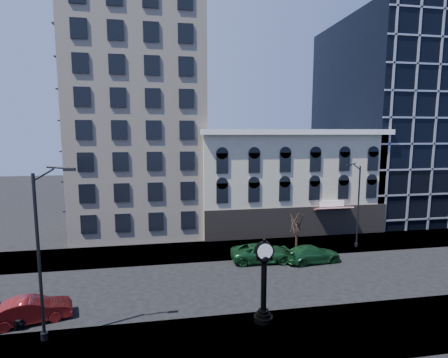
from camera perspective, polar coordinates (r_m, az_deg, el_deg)
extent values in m
plane|color=black|center=(29.25, -2.63, -16.88)|extent=(160.00, 160.00, 0.00)
cube|color=gray|center=(36.62, -4.25, -11.66)|extent=(160.00, 6.00, 0.12)
cube|color=gray|center=(22.25, 0.24, -25.17)|extent=(160.00, 6.00, 0.12)
cube|color=beige|center=(46.04, -13.66, 15.96)|extent=(15.00, 15.00, 38.00)
cube|color=beige|center=(45.51, 9.87, -0.27)|extent=(22.00, 10.00, 12.00)
cube|color=white|center=(40.25, 12.58, 7.52)|extent=(22.60, 0.80, 0.60)
cube|color=black|center=(41.67, 12.09, -6.93)|extent=(22.00, 0.30, 3.60)
cube|color=maroon|center=(42.47, 17.45, -4.62)|extent=(4.50, 1.18, 0.55)
cube|color=black|center=(59.15, 27.10, 8.57)|extent=(20.00, 20.00, 28.00)
cylinder|color=black|center=(24.20, 6.42, -21.68)|extent=(1.24, 1.24, 0.34)
cylinder|color=black|center=(24.06, 6.43, -21.09)|extent=(0.90, 0.90, 0.23)
cylinder|color=black|center=(23.97, 6.44, -20.67)|extent=(0.68, 0.68, 0.18)
cylinder|color=black|center=(23.21, 6.51, -16.94)|extent=(0.36, 0.36, 3.27)
sphere|color=black|center=(22.54, 6.57, -12.89)|extent=(0.63, 0.63, 0.63)
cube|color=black|center=(22.50, 6.58, -12.62)|extent=(1.03, 0.30, 0.28)
cylinder|color=black|center=(22.35, 6.60, -11.54)|extent=(1.19, 0.42, 1.17)
cylinder|color=white|center=(22.18, 6.74, -11.69)|extent=(0.99, 0.07, 0.99)
cylinder|color=white|center=(22.53, 6.46, -11.38)|extent=(0.99, 0.07, 0.99)
sphere|color=black|center=(22.14, 6.62, -9.88)|extent=(0.23, 0.23, 0.23)
cylinder|color=black|center=(22.74, -27.97, -11.49)|extent=(0.18, 0.18, 9.78)
cylinder|color=black|center=(24.59, -27.26, -21.85)|extent=(0.41, 0.41, 0.45)
cube|color=black|center=(21.10, -23.24, 1.45)|extent=(0.63, 0.25, 0.16)
cylinder|color=black|center=(39.21, 21.07, -4.26)|extent=(0.16, 0.16, 8.59)
cylinder|color=black|center=(40.21, 20.79, -9.98)|extent=(0.36, 0.36, 0.40)
cube|color=black|center=(37.09, 19.61, 2.11)|extent=(0.59, 0.41, 0.14)
cylinder|color=black|center=(36.89, 11.76, -9.36)|extent=(0.24, 0.24, 2.69)
imported|color=black|center=(27.69, -32.67, -18.00)|extent=(4.32, 2.55, 1.38)
imported|color=maroon|center=(26.97, -28.92, -18.20)|extent=(5.09, 2.88, 1.59)
imported|color=#143F1E|center=(33.93, 6.21, -11.91)|extent=(6.04, 3.06, 1.64)
imported|color=#143F1E|center=(34.59, 14.20, -11.77)|extent=(5.59, 2.71, 1.57)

